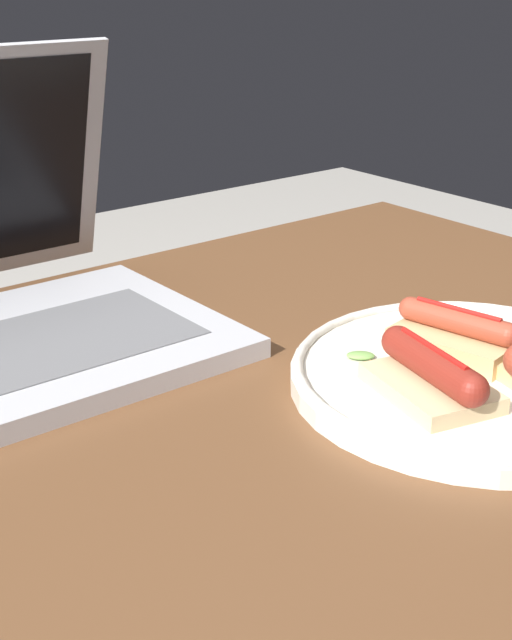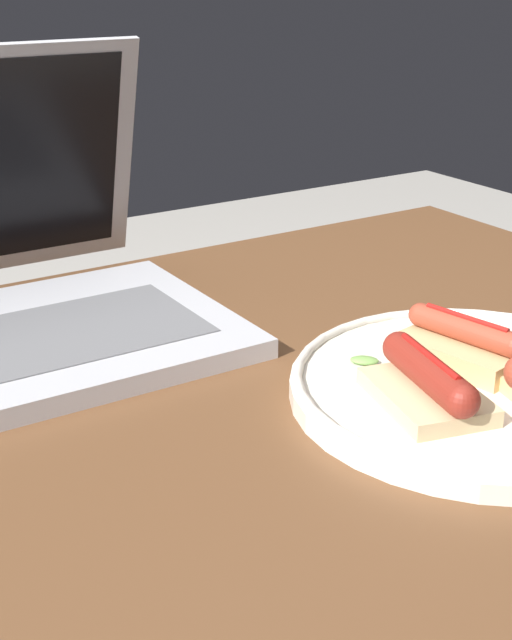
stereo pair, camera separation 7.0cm
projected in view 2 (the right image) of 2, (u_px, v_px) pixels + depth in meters
desk at (247, 511)px, 0.76m from camera, size 1.05×0.71×0.75m
laptop at (2, 290)px, 0.81m from camera, size 0.37×0.32×0.25m
plate at (479, 387)px, 0.70m from camera, size 0.30×0.30×0.02m
sausage_toast_middle at (428, 384)px, 0.66m from camera, size 0.09×0.12×0.04m
sausage_toast_right at (464, 345)px, 0.73m from camera, size 0.08×0.11×0.04m
salad_pile at (388, 370)px, 0.71m from camera, size 0.05×0.06×0.01m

